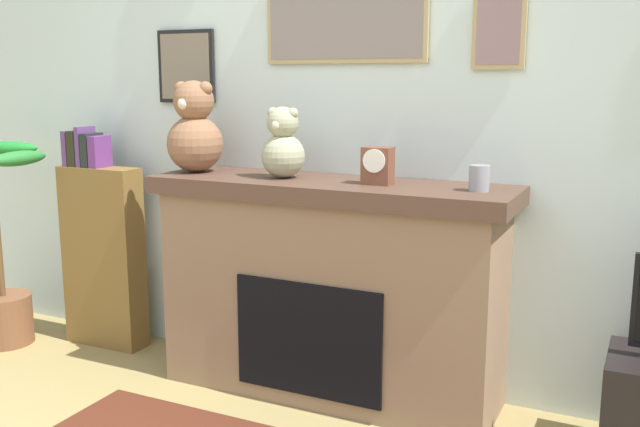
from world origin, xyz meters
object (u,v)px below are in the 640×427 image
(potted_plant, at_px, (1,278))
(teddy_bear_cream, at_px, (283,146))
(candle_jar, at_px, (479,178))
(teddy_bear_tan, at_px, (195,131))
(bookshelf, at_px, (102,250))
(fireplace, at_px, (330,288))
(mantel_clock, at_px, (378,166))

(potted_plant, relative_size, teddy_bear_cream, 3.45)
(candle_jar, bearing_deg, teddy_bear_tan, -179.98)
(bookshelf, bearing_deg, fireplace, -1.35)
(teddy_bear_tan, bearing_deg, bookshelf, 175.70)
(candle_jar, xyz_separation_m, mantel_clock, (-0.45, -0.00, 0.03))
(candle_jar, bearing_deg, bookshelf, 178.61)
(teddy_bear_cream, bearing_deg, bookshelf, 177.51)
(candle_jar, bearing_deg, teddy_bear_cream, -179.97)
(bookshelf, relative_size, candle_jar, 11.40)
(fireplace, xyz_separation_m, bookshelf, (-1.42, 0.03, 0.02))
(teddy_bear_cream, bearing_deg, potted_plant, -173.36)
(candle_jar, bearing_deg, mantel_clock, -179.80)
(bookshelf, distance_m, potted_plant, 0.60)
(candle_jar, height_order, mantel_clock, mantel_clock)
(teddy_bear_tan, xyz_separation_m, teddy_bear_cream, (0.50, 0.00, -0.05))
(fireplace, relative_size, mantel_clock, 10.40)
(teddy_bear_tan, bearing_deg, potted_plant, -170.69)
(bookshelf, relative_size, mantel_clock, 7.49)
(bookshelf, distance_m, candle_jar, 2.17)
(mantel_clock, xyz_separation_m, teddy_bear_tan, (-0.97, 0.00, 0.12))
(fireplace, xyz_separation_m, candle_jar, (0.69, -0.02, 0.56))
(fireplace, xyz_separation_m, teddy_bear_cream, (-0.23, -0.02, 0.66))
(candle_jar, distance_m, mantel_clock, 0.45)
(teddy_bear_cream, bearing_deg, candle_jar, 0.03)
(fireplace, distance_m, potted_plant, 1.96)
(potted_plant, xyz_separation_m, teddy_bear_cream, (1.71, 0.20, 0.80))
(fireplace, distance_m, candle_jar, 0.89)
(candle_jar, relative_size, mantel_clock, 0.66)
(fireplace, height_order, teddy_bear_cream, teddy_bear_cream)
(teddy_bear_tan, bearing_deg, teddy_bear_cream, 0.02)
(fireplace, relative_size, potted_plant, 1.49)
(bookshelf, relative_size, teddy_bear_tan, 2.74)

